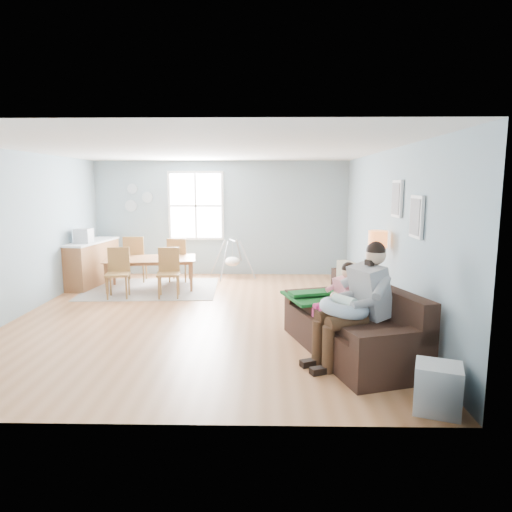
{
  "coord_description": "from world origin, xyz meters",
  "views": [
    {
      "loc": [
        1.04,
        -7.34,
        2.17
      ],
      "look_at": [
        0.89,
        0.01,
        1.0
      ],
      "focal_mm": 32.0,
      "sensor_mm": 36.0,
      "label": 1
    }
  ],
  "objects_px": {
    "chair_ne": "(178,257)",
    "sofa": "(354,329)",
    "counter": "(92,262)",
    "chair_se": "(169,269)",
    "monitor": "(83,236)",
    "dining_table": "(151,274)",
    "baby_swing": "(232,261)",
    "toddler": "(341,291)",
    "father": "(357,300)",
    "chair_sw": "(118,269)",
    "storage_cube": "(437,388)",
    "floor_lamp": "(378,247)",
    "chair_nw": "(135,256)"
  },
  "relations": [
    {
      "from": "chair_ne",
      "to": "sofa",
      "type": "bearing_deg",
      "value": -54.02
    },
    {
      "from": "counter",
      "to": "chair_se",
      "type": "bearing_deg",
      "value": -29.14
    },
    {
      "from": "sofa",
      "to": "monitor",
      "type": "relative_size",
      "value": 7.27
    },
    {
      "from": "chair_se",
      "to": "dining_table",
      "type": "bearing_deg",
      "value": 128.44
    },
    {
      "from": "monitor",
      "to": "baby_swing",
      "type": "xyz_separation_m",
      "value": [
        3.01,
        1.12,
        -0.71
      ]
    },
    {
      "from": "toddler",
      "to": "chair_se",
      "type": "height_order",
      "value": "toddler"
    },
    {
      "from": "father",
      "to": "toddler",
      "type": "distance_m",
      "value": 0.54
    },
    {
      "from": "dining_table",
      "to": "chair_sw",
      "type": "bearing_deg",
      "value": -132.35
    },
    {
      "from": "toddler",
      "to": "dining_table",
      "type": "xyz_separation_m",
      "value": [
        -3.36,
        3.36,
        -0.45
      ]
    },
    {
      "from": "toddler",
      "to": "chair_sw",
      "type": "bearing_deg",
      "value": 144.98
    },
    {
      "from": "storage_cube",
      "to": "chair_se",
      "type": "xyz_separation_m",
      "value": [
        -3.5,
        4.45,
        0.31
      ]
    },
    {
      "from": "counter",
      "to": "monitor",
      "type": "bearing_deg",
      "value": -95.1
    },
    {
      "from": "father",
      "to": "dining_table",
      "type": "height_order",
      "value": "father"
    },
    {
      "from": "dining_table",
      "to": "baby_swing",
      "type": "bearing_deg",
      "value": 28.4
    },
    {
      "from": "sofa",
      "to": "toddler",
      "type": "height_order",
      "value": "toddler"
    },
    {
      "from": "dining_table",
      "to": "baby_swing",
      "type": "xyz_separation_m",
      "value": [
        1.6,
        1.21,
        0.07
      ]
    },
    {
      "from": "floor_lamp",
      "to": "monitor",
      "type": "xyz_separation_m",
      "value": [
        -5.53,
        2.23,
        -0.09
      ]
    },
    {
      "from": "chair_sw",
      "to": "counter",
      "type": "relative_size",
      "value": 0.55
    },
    {
      "from": "chair_sw",
      "to": "father",
      "type": "bearing_deg",
      "value": -39.25
    },
    {
      "from": "toddler",
      "to": "counter",
      "type": "height_order",
      "value": "toddler"
    },
    {
      "from": "dining_table",
      "to": "chair_sw",
      "type": "relative_size",
      "value": 1.91
    },
    {
      "from": "floor_lamp",
      "to": "baby_swing",
      "type": "bearing_deg",
      "value": 126.89
    },
    {
      "from": "storage_cube",
      "to": "chair_se",
      "type": "height_order",
      "value": "chair_se"
    },
    {
      "from": "chair_ne",
      "to": "monitor",
      "type": "xyz_separation_m",
      "value": [
        -1.85,
        -0.59,
        0.54
      ]
    },
    {
      "from": "chair_se",
      "to": "sofa",
      "type": "bearing_deg",
      "value": -44.11
    },
    {
      "from": "chair_sw",
      "to": "counter",
      "type": "height_order",
      "value": "chair_sw"
    },
    {
      "from": "storage_cube",
      "to": "chair_nw",
      "type": "bearing_deg",
      "value": 128.35
    },
    {
      "from": "toddler",
      "to": "baby_swing",
      "type": "distance_m",
      "value": 4.92
    },
    {
      "from": "floor_lamp",
      "to": "chair_sw",
      "type": "height_order",
      "value": "floor_lamp"
    },
    {
      "from": "sofa",
      "to": "storage_cube",
      "type": "relative_size",
      "value": 4.6
    },
    {
      "from": "dining_table",
      "to": "chair_sw",
      "type": "height_order",
      "value": "chair_sw"
    },
    {
      "from": "storage_cube",
      "to": "chair_ne",
      "type": "height_order",
      "value": "chair_ne"
    },
    {
      "from": "baby_swing",
      "to": "sofa",
      "type": "bearing_deg",
      "value": -68.19
    },
    {
      "from": "chair_se",
      "to": "counter",
      "type": "distance_m",
      "value": 2.16
    },
    {
      "from": "sofa",
      "to": "floor_lamp",
      "type": "height_order",
      "value": "floor_lamp"
    },
    {
      "from": "father",
      "to": "counter",
      "type": "height_order",
      "value": "father"
    },
    {
      "from": "father",
      "to": "toddler",
      "type": "xyz_separation_m",
      "value": [
        -0.11,
        0.53,
        -0.02
      ]
    },
    {
      "from": "sofa",
      "to": "chair_se",
      "type": "relative_size",
      "value": 2.55
    },
    {
      "from": "dining_table",
      "to": "chair_sw",
      "type": "xyz_separation_m",
      "value": [
        -0.46,
        -0.69,
        0.22
      ]
    },
    {
      "from": "toddler",
      "to": "counter",
      "type": "bearing_deg",
      "value": 141.47
    },
    {
      "from": "storage_cube",
      "to": "monitor",
      "type": "bearing_deg",
      "value": 136.33
    },
    {
      "from": "sofa",
      "to": "monitor",
      "type": "xyz_separation_m",
      "value": [
        -4.92,
        3.64,
        0.78
      ]
    },
    {
      "from": "counter",
      "to": "chair_ne",
      "type": "bearing_deg",
      "value": 8.43
    },
    {
      "from": "toddler",
      "to": "counter",
      "type": "xyz_separation_m",
      "value": [
        -4.74,
        3.78,
        -0.29
      ]
    },
    {
      "from": "father",
      "to": "floor_lamp",
      "type": "bearing_deg",
      "value": 69.73
    },
    {
      "from": "floor_lamp",
      "to": "chair_sw",
      "type": "relative_size",
      "value": 1.51
    },
    {
      "from": "sofa",
      "to": "baby_swing",
      "type": "relative_size",
      "value": 2.16
    },
    {
      "from": "father",
      "to": "floor_lamp",
      "type": "distance_m",
      "value": 1.91
    },
    {
      "from": "father",
      "to": "baby_swing",
      "type": "distance_m",
      "value": 5.45
    },
    {
      "from": "sofa",
      "to": "baby_swing",
      "type": "bearing_deg",
      "value": 111.81
    }
  ]
}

